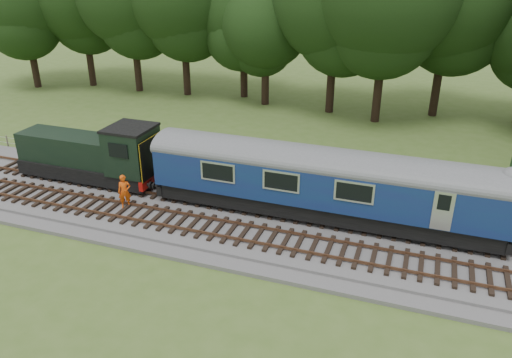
% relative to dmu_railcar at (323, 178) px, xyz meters
% --- Properties ---
extents(ground, '(120.00, 120.00, 0.00)m').
position_rel_dmu_railcar_xyz_m(ground, '(-3.87, -1.40, -2.61)').
color(ground, '#446123').
rests_on(ground, ground).
extents(ballast, '(70.00, 7.00, 0.35)m').
position_rel_dmu_railcar_xyz_m(ballast, '(-3.87, -1.40, -2.43)').
color(ballast, '#4C4C4F').
rests_on(ballast, ground).
extents(track_north, '(67.20, 2.40, 0.21)m').
position_rel_dmu_railcar_xyz_m(track_north, '(-3.87, -0.00, -2.19)').
color(track_north, black).
rests_on(track_north, ballast).
extents(track_south, '(67.20, 2.40, 0.21)m').
position_rel_dmu_railcar_xyz_m(track_south, '(-3.87, -3.00, -2.19)').
color(track_south, black).
rests_on(track_south, ballast).
extents(fence, '(64.00, 0.12, 1.00)m').
position_rel_dmu_railcar_xyz_m(fence, '(-3.87, 3.10, -2.61)').
color(fence, '#6B6054').
rests_on(fence, ground).
extents(tree_line, '(70.00, 8.00, 18.00)m').
position_rel_dmu_railcar_xyz_m(tree_line, '(-3.87, 20.60, -2.61)').
color(tree_line, black).
rests_on(tree_line, ground).
extents(dmu_railcar, '(18.05, 2.86, 3.88)m').
position_rel_dmu_railcar_xyz_m(dmu_railcar, '(0.00, 0.00, 0.00)').
color(dmu_railcar, black).
rests_on(dmu_railcar, ground).
extents(shunter_loco, '(8.91, 2.60, 3.38)m').
position_rel_dmu_railcar_xyz_m(shunter_loco, '(-13.93, 0.00, -0.63)').
color(shunter_loco, black).
rests_on(shunter_loco, ground).
extents(worker, '(0.82, 0.76, 1.89)m').
position_rel_dmu_railcar_xyz_m(worker, '(-10.29, -2.45, -1.31)').
color(worker, '#DC4A0B').
rests_on(worker, ballast).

